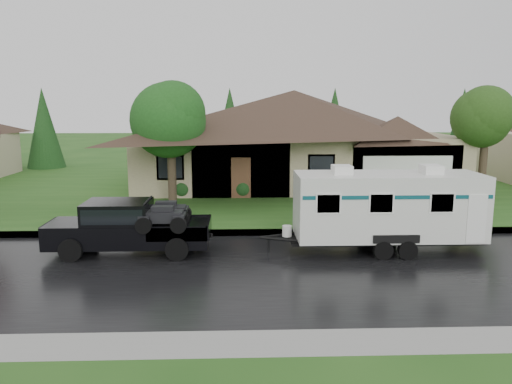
# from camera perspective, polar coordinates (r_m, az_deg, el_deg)

# --- Properties ---
(ground) EXTENTS (140.00, 140.00, 0.00)m
(ground) POSITION_cam_1_polar(r_m,az_deg,el_deg) (17.13, 2.63, -6.77)
(ground) COLOR #245019
(ground) RESTS_ON ground
(road) EXTENTS (140.00, 8.00, 0.01)m
(road) POSITION_cam_1_polar(r_m,az_deg,el_deg) (15.23, 3.24, -8.93)
(road) COLOR black
(road) RESTS_ON ground
(curb) EXTENTS (140.00, 0.50, 0.15)m
(curb) POSITION_cam_1_polar(r_m,az_deg,el_deg) (19.27, 2.10, -4.62)
(curb) COLOR gray
(curb) RESTS_ON ground
(lawn) EXTENTS (140.00, 26.00, 0.15)m
(lawn) POSITION_cam_1_polar(r_m,az_deg,el_deg) (31.75, 0.46, 1.23)
(lawn) COLOR #245019
(lawn) RESTS_ON ground
(house_main) EXTENTS (19.44, 10.80, 6.90)m
(house_main) POSITION_cam_1_polar(r_m,az_deg,el_deg) (30.43, 4.92, 7.46)
(house_main) COLOR gray
(house_main) RESTS_ON lawn
(tree_left_green) EXTENTS (3.57, 3.57, 5.91)m
(tree_left_green) POSITION_cam_1_polar(r_m,az_deg,el_deg) (23.89, -9.77, 8.22)
(tree_left_green) COLOR #382B1E
(tree_left_green) RESTS_ON lawn
(tree_right_green) EXTENTS (3.54, 3.54, 5.86)m
(tree_right_green) POSITION_cam_1_polar(r_m,az_deg,el_deg) (28.54, 24.85, 7.66)
(tree_right_green) COLOR #382B1E
(tree_right_green) RESTS_ON lawn
(shrub_row) EXTENTS (13.60, 1.00, 1.00)m
(shrub_row) POSITION_cam_1_polar(r_m,az_deg,el_deg) (26.21, 5.37, 0.57)
(shrub_row) COLOR #143814
(shrub_row) RESTS_ON lawn
(pickup_truck) EXTENTS (5.31, 2.02, 1.77)m
(pickup_truck) POSITION_cam_1_polar(r_m,az_deg,el_deg) (17.24, -14.61, -3.72)
(pickup_truck) COLOR black
(pickup_truck) RESTS_ON ground
(travel_trailer) EXTENTS (6.55, 2.30, 2.94)m
(travel_trailer) POSITION_cam_1_polar(r_m,az_deg,el_deg) (17.42, 14.81, -1.53)
(travel_trailer) COLOR silver
(travel_trailer) RESTS_ON ground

